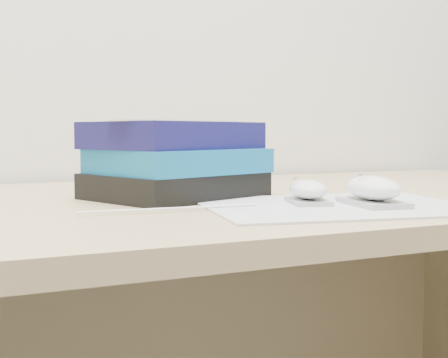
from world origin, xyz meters
name	(u,v)px	position (x,y,z in m)	size (l,w,h in m)	color
desk	(220,322)	(0.00, 1.64, 0.50)	(1.60, 0.80, 0.73)	tan
mousepad	(336,206)	(0.06, 1.37, 0.73)	(0.37, 0.29, 0.00)	#9FA0A8
mouse_rear	(308,191)	(0.03, 1.41, 0.75)	(0.08, 0.11, 0.04)	#A8A8AA
mouse_front	(373,190)	(0.10, 1.35, 0.75)	(0.08, 0.12, 0.05)	#ABABAE
usb_cable	(171,209)	(-0.17, 1.42, 0.73)	(0.00, 0.00, 0.25)	white
book_stack	(175,161)	(-0.11, 1.58, 0.79)	(0.30, 0.27, 0.12)	black
pouch	(159,165)	(-0.13, 1.60, 0.78)	(0.13, 0.09, 0.11)	black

